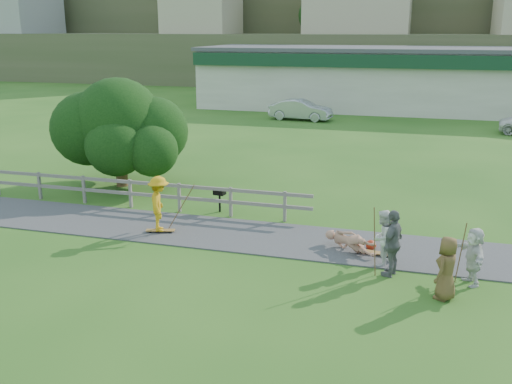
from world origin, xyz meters
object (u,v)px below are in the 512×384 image
spectator_d (473,256)px  tree (120,142)px  skater_rider (159,207)px  spectator_c (447,268)px  bbq (220,200)px  spectator_b (393,243)px  spectator_a (382,238)px  car_silver (301,110)px  skater_fallen (350,242)px

spectator_d → tree: 15.23m
skater_rider → spectator_d: bearing=-121.4°
skater_rider → spectator_d: size_ratio=1.17×
spectator_c → bbq: size_ratio=1.87×
spectator_b → spectator_c: size_ratio=1.15×
spectator_a → bbq: 7.00m
skater_rider → car_silver: bearing=-22.4°
spectator_c → spectator_d: bearing=174.0°
spectator_b → spectator_d: size_ratio=1.19×
spectator_a → spectator_c: bearing=72.8°
spectator_b → tree: bearing=-99.9°
skater_fallen → tree: bearing=99.3°
skater_rider → spectator_a: (7.23, -0.66, -0.10)m
car_silver → tree: (-3.61, -20.42, 1.18)m
skater_fallen → tree: size_ratio=0.30×
spectator_a → tree: 12.80m
spectator_b → spectator_c: bearing=70.1°
car_silver → tree: tree is taller
skater_fallen → spectator_b: size_ratio=0.96×
bbq → spectator_c: bearing=-25.4°
skater_rider → bbq: (1.12, 2.73, -0.48)m
car_silver → skater_rider: bearing=-173.1°
skater_rider → spectator_c: (8.93, -2.41, -0.10)m
spectator_c → car_silver: size_ratio=0.35×
spectator_d → skater_rider: bearing=-115.4°
tree → car_silver: bearing=80.0°
spectator_d → bbq: spectator_d is taller
bbq → spectator_d: bearing=-17.4°
spectator_a → car_silver: (-7.80, 26.12, -0.06)m
bbq → car_silver: bearing=102.2°
spectator_b → bbq: size_ratio=2.15×
skater_fallen → spectator_b: 1.99m
skater_fallen → spectator_a: bearing=-92.5°
spectator_b → skater_rider: bearing=-81.3°
skater_rider → skater_fallen: size_ratio=1.02×
skater_fallen → spectator_d: size_ratio=1.15×
spectator_c → spectator_d: 1.31m
skater_rider → spectator_c: size_ratio=1.12×
spectator_b → spectator_d: (2.08, 0.01, -0.15)m
spectator_a → spectator_d: size_ratio=1.04×
spectator_b → bbq: spectator_b is taller
skater_fallen → car_silver: bearing=49.7°
tree → skater_rider: bearing=-50.4°
tree → bbq: 5.97m
spectator_a → car_silver: bearing=-134.8°
spectator_a → spectator_b: bearing=54.9°
skater_fallen → tree: (-10.43, 4.96, 1.61)m
bbq → skater_fallen: bearing=-19.4°
spectator_d → bbq: 9.42m
spectator_a → spectator_b: size_ratio=0.87×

